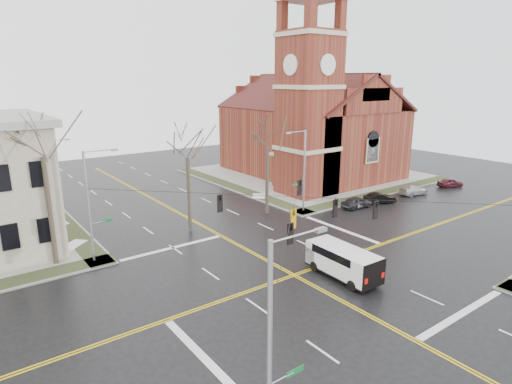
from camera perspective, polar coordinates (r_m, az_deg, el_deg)
ground at (r=33.26m, az=5.10°, el=-10.99°), size 120.00×120.00×0.00m
sidewalks at (r=33.23m, az=5.10°, el=-10.87°), size 80.00×80.00×0.17m
road_markings at (r=33.26m, az=5.10°, el=-10.98°), size 100.00×100.00×0.01m
church at (r=65.23m, az=7.20°, el=9.48°), size 24.28×27.48×27.50m
signal_pole_ne at (r=47.04m, az=6.31°, el=3.12°), size 2.75×0.22×9.00m
signal_pole_nw at (r=36.12m, az=-21.17°, el=-1.44°), size 2.75×0.22×9.00m
signal_pole_sw at (r=16.81m, az=2.32°, el=-19.74°), size 2.75×0.22×9.00m
span_wires at (r=31.06m, az=5.36°, el=-0.64°), size 23.02×23.02×0.03m
traffic_signals at (r=30.80m, az=6.15°, el=-2.25°), size 8.21×8.26×1.30m
streetlight_north_a at (r=52.07m, az=-25.41°, el=2.36°), size 2.30×0.20×8.00m
streetlight_north_b at (r=71.55m, az=-28.69°, el=5.05°), size 2.30×0.20×8.00m
cargo_van at (r=33.12m, az=11.22°, el=-8.78°), size 2.51×6.07×2.28m
parked_car_a at (r=50.63m, az=13.31°, el=-1.33°), size 4.05×1.90×1.34m
parked_car_b at (r=53.21m, az=16.18°, el=-0.79°), size 4.02×2.75×1.25m
parked_car_c at (r=58.49m, az=20.28°, el=0.24°), size 4.33×2.33×1.19m
parked_car_d at (r=64.58m, az=24.48°, el=1.15°), size 3.86×2.62×1.22m
tree_nw_far at (r=35.86m, az=-26.65°, el=5.09°), size 4.00×4.00×12.95m
tree_nw_near at (r=40.96m, az=-9.15°, el=5.16°), size 4.00×4.00×10.61m
tree_ne at (r=45.30m, az=1.51°, el=6.56°), size 4.00×4.00×10.92m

